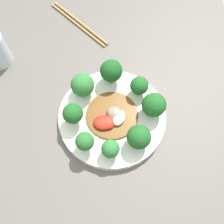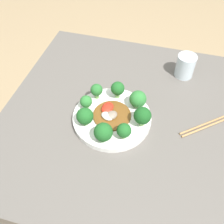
% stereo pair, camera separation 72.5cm
% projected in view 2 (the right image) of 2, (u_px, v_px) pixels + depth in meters
% --- Properties ---
extents(ground_plane, '(8.00, 8.00, 0.00)m').
position_uv_depth(ground_plane, '(121.00, 200.00, 1.51)').
color(ground_plane, '#9E8460').
extents(table, '(0.88, 0.87, 0.77)m').
position_uv_depth(table, '(123.00, 168.00, 1.22)').
color(table, '#5B5651').
rests_on(table, ground_plane).
extents(plate, '(0.27, 0.27, 0.02)m').
position_uv_depth(plate, '(112.00, 118.00, 0.90)').
color(plate, white).
rests_on(plate, table).
extents(broccoli_southeast, '(0.04, 0.04, 0.06)m').
position_uv_depth(broccoli_southeast, '(97.00, 90.00, 0.92)').
color(broccoli_southeast, '#70A356').
rests_on(broccoli_southeast, plate).
extents(broccoli_northwest, '(0.05, 0.05, 0.06)m').
position_uv_depth(broccoli_northwest, '(124.00, 131.00, 0.81)').
color(broccoli_northwest, '#89B76B').
rests_on(broccoli_northwest, plate).
extents(broccoli_east, '(0.04, 0.04, 0.05)m').
position_uv_depth(broccoli_east, '(86.00, 102.00, 0.90)').
color(broccoli_east, '#70A356').
rests_on(broccoli_east, plate).
extents(broccoli_northeast, '(0.06, 0.06, 0.07)m').
position_uv_depth(broccoli_northeast, '(85.00, 116.00, 0.85)').
color(broccoli_northeast, '#7AAD5B').
rests_on(broccoli_northeast, plate).
extents(broccoli_west, '(0.06, 0.06, 0.07)m').
position_uv_depth(broccoli_west, '(142.00, 116.00, 0.84)').
color(broccoli_west, '#89B76B').
rests_on(broccoli_west, plate).
extents(broccoli_south, '(0.05, 0.05, 0.07)m').
position_uv_depth(broccoli_south, '(118.00, 89.00, 0.92)').
color(broccoli_south, '#7AAD5B').
rests_on(broccoli_south, plate).
extents(broccoli_north, '(0.06, 0.06, 0.07)m').
position_uv_depth(broccoli_north, '(103.00, 132.00, 0.80)').
color(broccoli_north, '#70A356').
rests_on(broccoli_north, plate).
extents(broccoli_southwest, '(0.06, 0.06, 0.07)m').
position_uv_depth(broccoli_southwest, '(138.00, 99.00, 0.90)').
color(broccoli_southwest, '#89B76B').
rests_on(broccoli_southwest, plate).
extents(stirfry_center, '(0.13, 0.13, 0.02)m').
position_uv_depth(stirfry_center, '(110.00, 113.00, 0.89)').
color(stirfry_center, brown).
rests_on(stirfry_center, plate).
extents(drinking_glass, '(0.07, 0.07, 0.09)m').
position_uv_depth(drinking_glass, '(185.00, 66.00, 1.03)').
color(drinking_glass, silver).
rests_on(drinking_glass, table).
extents(chopsticks, '(0.20, 0.17, 0.01)m').
position_uv_depth(chopsticks, '(211.00, 123.00, 0.90)').
color(chopsticks, '#AD7F4C').
rests_on(chopsticks, table).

